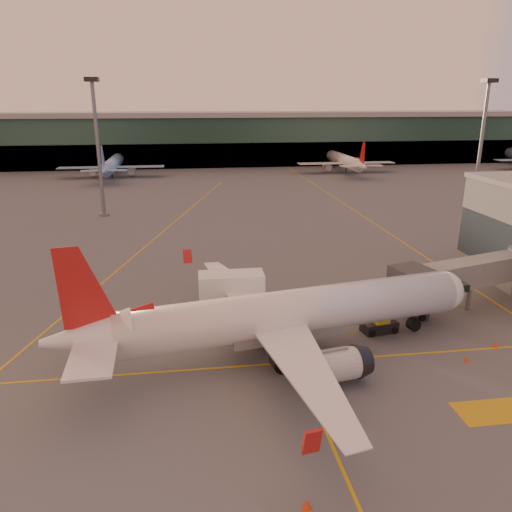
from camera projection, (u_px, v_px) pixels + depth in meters
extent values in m
plane|color=#4C4F54|center=(246.00, 400.00, 37.93)|extent=(600.00, 600.00, 0.00)
cube|color=gold|center=(239.00, 366.00, 42.65)|extent=(80.00, 0.25, 0.01)
cube|color=gold|center=(150.00, 243.00, 79.09)|extent=(31.30, 115.98, 0.01)
cube|color=gold|center=(345.00, 204.00, 108.00)|extent=(0.25, 160.00, 0.01)
cube|color=gold|center=(341.00, 467.00, 31.04)|extent=(0.25, 30.00, 0.01)
cube|color=gold|center=(496.00, 411.00, 36.54)|extent=(6.00, 3.00, 0.01)
cube|color=#19382D|center=(196.00, 141.00, 169.59)|extent=(400.00, 18.00, 16.00)
cube|color=gray|center=(195.00, 114.00, 166.93)|extent=(400.00, 20.00, 1.60)
cube|color=black|center=(197.00, 156.00, 162.77)|extent=(400.00, 1.00, 8.00)
cube|color=#2D3D47|center=(510.00, 251.00, 57.80)|extent=(0.30, 21.60, 6.00)
cylinder|color=slate|center=(98.00, 151.00, 93.82)|extent=(0.70, 0.70, 25.00)
cube|color=black|center=(92.00, 79.00, 89.99)|extent=(2.40, 2.40, 0.80)
cube|color=slate|center=(104.00, 214.00, 97.52)|extent=(1.60, 1.60, 0.50)
cylinder|color=slate|center=(481.00, 148.00, 99.99)|extent=(0.70, 0.70, 25.00)
cube|color=black|center=(490.00, 81.00, 96.15)|extent=(2.40, 2.40, 0.80)
cube|color=slate|center=(473.00, 207.00, 103.68)|extent=(1.60, 1.60, 0.50)
cylinder|color=white|center=(295.00, 312.00, 43.84)|extent=(31.32, 9.61, 3.99)
sphere|color=white|center=(443.00, 291.00, 48.55)|extent=(3.91, 3.91, 3.91)
cube|color=black|center=(453.00, 285.00, 48.74)|extent=(2.24, 2.88, 0.70)
cone|color=white|center=(87.00, 337.00, 38.47)|extent=(7.41, 4.98, 3.79)
cube|color=white|center=(93.00, 356.00, 35.47)|extent=(3.51, 6.59, 0.20)
cylinder|color=silver|center=(334.00, 366.00, 39.25)|extent=(4.58, 3.31, 2.60)
cylinder|color=black|center=(281.00, 361.00, 41.74)|extent=(2.02, 1.70, 1.80)
cylinder|color=black|center=(282.00, 355.00, 41.57)|extent=(0.36, 0.36, 1.10)
cube|color=white|center=(91.00, 318.00, 41.64)|extent=(5.11, 7.14, 0.20)
cylinder|color=silver|center=(278.00, 307.00, 50.22)|extent=(4.58, 3.31, 2.60)
cylinder|color=black|center=(261.00, 335.00, 46.43)|extent=(2.02, 1.70, 1.80)
cylinder|color=black|center=(261.00, 329.00, 46.27)|extent=(0.36, 0.36, 1.10)
cube|color=slate|center=(283.00, 327.00, 43.89)|extent=(10.28, 4.94, 1.60)
cylinder|color=black|center=(413.00, 324.00, 48.57)|extent=(1.38, 1.02, 1.26)
cube|color=slate|center=(472.00, 272.00, 52.87)|extent=(17.14, 7.35, 2.70)
cube|color=#2D3035|center=(411.00, 282.00, 50.12)|extent=(4.23, 4.23, 3.00)
cube|color=#2D3035|center=(418.00, 306.00, 52.10)|extent=(1.60, 2.40, 2.40)
cylinder|color=black|center=(422.00, 317.00, 51.30)|extent=(0.80, 0.40, 0.80)
cylinder|color=black|center=(412.00, 309.00, 53.38)|extent=(0.80, 0.40, 0.80)
cylinder|color=slate|center=(468.00, 297.00, 53.71)|extent=(0.50, 0.50, 2.99)
cube|color=#AA1918|center=(235.00, 312.00, 51.43)|extent=(3.67, 2.78, 1.70)
cube|color=silver|center=(231.00, 288.00, 50.58)|extent=(6.62, 2.94, 3.17)
cylinder|color=black|center=(216.00, 322.00, 50.00)|extent=(1.03, 0.41, 1.02)
cylinder|color=black|center=(256.00, 320.00, 50.48)|extent=(1.03, 0.41, 1.02)
cube|color=black|center=(379.00, 327.00, 48.88)|extent=(3.61, 2.29, 1.09)
cube|color=gold|center=(380.00, 320.00, 48.65)|extent=(1.62, 1.78, 0.89)
cylinder|color=black|center=(372.00, 333.00, 47.88)|extent=(0.73, 0.40, 0.70)
cylinder|color=black|center=(394.00, 330.00, 48.54)|extent=(0.73, 0.40, 0.70)
cone|color=#E93B0C|center=(495.00, 344.00, 45.86)|extent=(0.48, 0.48, 0.61)
cube|color=#E93B0C|center=(495.00, 347.00, 45.95)|extent=(0.41, 0.41, 0.03)
cone|color=#E93B0C|center=(67.00, 365.00, 42.28)|extent=(0.46, 0.46, 0.59)
cube|color=#E93B0C|center=(67.00, 368.00, 42.37)|extent=(0.40, 0.40, 0.03)
cone|color=#E93B0C|center=(307.00, 504.00, 27.79)|extent=(0.50, 0.50, 0.63)
cube|color=#E93B0C|center=(307.00, 508.00, 27.88)|extent=(0.43, 0.43, 0.03)
cone|color=#E93B0C|center=(246.00, 287.00, 59.88)|extent=(0.42, 0.42, 0.54)
cube|color=#E93B0C|center=(246.00, 289.00, 59.95)|extent=(0.36, 0.36, 0.03)
cone|color=#E93B0C|center=(467.00, 359.00, 43.35)|extent=(0.42, 0.42, 0.53)
cube|color=#E93B0C|center=(466.00, 362.00, 43.43)|extent=(0.36, 0.36, 0.03)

